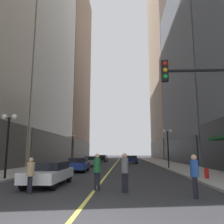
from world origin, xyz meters
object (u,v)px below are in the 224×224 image
Objects in this scene: street_lamp_left_far at (72,143)px; fire_hydrant_right at (207,174)px; car_grey at (91,161)px; car_white at (49,172)px; street_lamp_left_near at (8,131)px; pedestrian_in_tan_trench at (30,173)px; pedestrian_in_green_parka at (97,169)px; car_navy at (132,159)px; pedestrian_in_grey_suit at (125,169)px; car_black at (102,158)px; street_lamp_right_mid at (168,140)px; traffic_light_near_right at (220,105)px; car_blue at (78,164)px; pedestrian_in_blue_hoodie at (194,172)px.

fire_hydrant_right is at bearing -54.60° from street_lamp_left_far.
car_white is at bearing -89.18° from car_grey.
street_lamp_left_near is 1.00× the size of street_lamp_left_far.
street_lamp_left_near reaches higher than fire_hydrant_right.
street_lamp_left_near is (-3.61, 4.68, 2.33)m from pedestrian_in_tan_trench.
street_lamp_left_near is (-6.52, 3.59, 2.21)m from pedestrian_in_green_parka.
car_white is 27.41m from car_navy.
pedestrian_in_grey_suit reaches higher than car_white.
car_black reaches higher than fire_hydrant_right.
street_lamp_left_near is at bearing -95.95° from car_black.
car_white is at bearing 154.46° from pedestrian_in_grey_suit.
fire_hydrant_right is at bearing 3.22° from street_lamp_left_near.
pedestrian_in_grey_suit is (4.53, -36.32, 0.34)m from car_black.
car_black is at bearing 95.04° from pedestrian_in_green_parka.
street_lamp_left_near is 17.09m from street_lamp_right_mid.
street_lamp_left_near reaches higher than pedestrian_in_grey_suit.
street_lamp_left_near is (-3.37, -16.29, 2.54)m from car_grey.
pedestrian_in_green_parka is 16.32m from street_lamp_right_mid.
traffic_light_near_right is 1.28× the size of street_lamp_right_mid.
pedestrian_in_tan_trench is at bearing -119.89° from street_lamp_right_mid.
pedestrian_in_tan_trench is at bearing -171.78° from pedestrian_in_grey_suit.
street_lamp_left_near is 5.54× the size of fire_hydrant_right.
fire_hydrant_right is (9.69, 5.43, -0.53)m from pedestrian_in_tan_trench.
pedestrian_in_green_parka is 0.99× the size of pedestrian_in_grey_suit.
car_grey and car_black have the same top height.
car_white is 3.30m from pedestrian_in_green_parka.
pedestrian_in_tan_trench is at bearing -89.01° from car_blue.
traffic_light_near_right is at bearing -57.90° from car_blue.
car_blue is 8.92m from car_grey.
pedestrian_in_grey_suit is (1.37, -0.47, 0.02)m from pedestrian_in_green_parka.
fire_hydrant_right is (13.30, -18.71, -2.86)m from street_lamp_left_far.
street_lamp_left_near reaches higher than car_navy.
pedestrian_in_green_parka is at bearing -147.38° from fire_hydrant_right.
traffic_light_near_right reaches higher than car_blue.
car_navy is 9.38m from car_black.
pedestrian_in_grey_suit reaches higher than car_grey.
car_blue is at bearing 91.43° from car_white.
pedestrian_in_green_parka reaches higher than pedestrian_in_tan_trench.
pedestrian_in_grey_suit reaches higher than car_blue.
street_lamp_right_mid is (6.28, 14.91, 2.21)m from pedestrian_in_green_parka.
car_white is 2.60× the size of pedestrian_in_blue_hoodie.
fire_hydrant_right is at bearing 41.68° from pedestrian_in_grey_suit.
pedestrian_in_blue_hoodie is 0.31× the size of traffic_light_near_right.
traffic_light_near_right reaches higher than street_lamp_right_mid.
car_blue is at bearing -89.83° from car_grey.
car_black is 1.10× the size of street_lamp_left_near.
traffic_light_near_right is (0.99, -0.63, 2.72)m from pedestrian_in_blue_hoodie.
fire_hydrant_right is at bearing 32.62° from pedestrian_in_green_parka.
car_blue is 11.41m from pedestrian_in_green_parka.
pedestrian_in_blue_hoodie is 0.40× the size of street_lamp_left_near.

